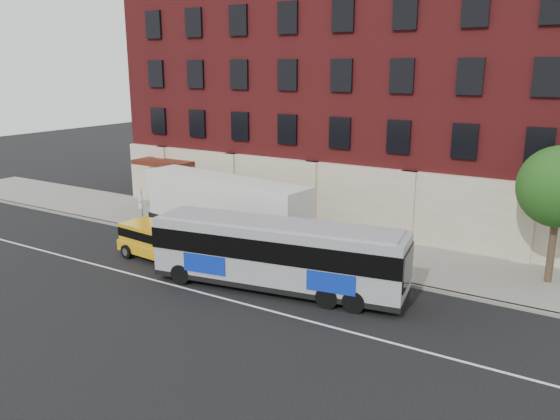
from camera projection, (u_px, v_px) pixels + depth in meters
The scene contains 10 objects.
ground at pixel (182, 293), 24.34m from camera, with size 120.00×120.00×0.00m, color black.
sidewalk at pixel (287, 239), 31.75m from camera, with size 60.00×6.00×0.15m, color gray.
kerb at pixel (258, 254), 29.27m from camera, with size 60.00×0.25×0.15m, color gray.
lane_line at pixel (189, 289), 24.75m from camera, with size 60.00×0.12×0.01m, color silver.
building at pixel (349, 99), 36.41m from camera, with size 30.00×12.10×15.00m.
sign_pole at pixel (141, 207), 33.36m from camera, with size 0.30×0.20×2.50m.
street_tree at pixel (560, 190), 24.20m from camera, with size 3.60×3.60×6.20m.
city_bus at pixel (278, 253), 24.35m from camera, with size 11.59×4.23×3.11m.
yellow_suv at pixel (155, 239), 28.54m from camera, with size 4.74×2.38×1.78m.
shipping_container at pixel (224, 210), 31.30m from camera, with size 11.14×3.69×3.65m.
Camera 1 is at (15.53, -17.05, 9.61)m, focal length 35.70 mm.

